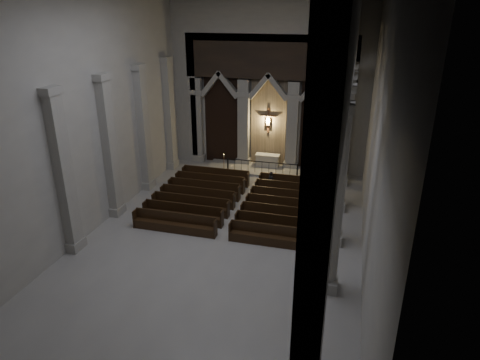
{
  "coord_description": "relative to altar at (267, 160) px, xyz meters",
  "views": [
    {
      "loc": [
        5.93,
        -18.16,
        11.22
      ],
      "look_at": [
        0.22,
        3.0,
        2.28
      ],
      "focal_mm": 32.0,
      "sensor_mm": 36.0,
      "label": 1
    }
  ],
  "objects": [
    {
      "name": "right_arcade",
      "position": [
        5.39,
        -9.9,
        7.22
      ],
      "size": [
        1.0,
        24.0,
        12.0
      ],
      "color": "#A9A69D",
      "rests_on": "ground"
    },
    {
      "name": "worshipper",
      "position": [
        1.05,
        -4.03,
        0.03
      ],
      "size": [
        0.55,
        0.46,
        1.27
      ],
      "primitive_type": "imported",
      "rotation": [
        0.0,
        0.0,
        -0.41
      ],
      "color": "black",
      "rests_on": "ground"
    },
    {
      "name": "left_pilasters",
      "position": [
        -6.86,
        -7.73,
        3.3
      ],
      "size": [
        0.6,
        13.0,
        8.03
      ],
      "color": "#A9A69D",
      "rests_on": "ground"
    },
    {
      "name": "pews",
      "position": [
        -0.11,
        -7.29,
        -0.27
      ],
      "size": [
        10.06,
        7.49,
        1.04
      ],
      "color": "black",
      "rests_on": "ground"
    },
    {
      "name": "sanctuary_step",
      "position": [
        -0.11,
        -0.63,
        -0.53
      ],
      "size": [
        8.5,
        2.6,
        0.15
      ],
      "primitive_type": "cube",
      "color": "#A9A69D",
      "rests_on": "ground"
    },
    {
      "name": "candle_stand_right",
      "position": [
        3.1,
        -1.59,
        -0.19
      ],
      "size": [
        0.26,
        0.26,
        1.54
      ],
      "color": "#B07036",
      "rests_on": "ground"
    },
    {
      "name": "room",
      "position": [
        -0.11,
        -11.23,
        6.99
      ],
      "size": [
        24.0,
        24.1,
        12.0
      ],
      "color": "#A29F9A",
      "rests_on": "ground"
    },
    {
      "name": "candle_stand_left",
      "position": [
        -2.93,
        -1.46,
        -0.25
      ],
      "size": [
        0.22,
        0.22,
        1.32
      ],
      "color": "#B07036",
      "rests_on": "ground"
    },
    {
      "name": "sanctuary_wall",
      "position": [
        -0.11,
        0.31,
        6.01
      ],
      "size": [
        14.0,
        0.77,
        12.0
      ],
      "color": "#A9A69D",
      "rests_on": "ground"
    },
    {
      "name": "altar",
      "position": [
        0.0,
        0.0,
        0.0
      ],
      "size": [
        1.79,
        0.71,
        0.91
      ],
      "color": "beige",
      "rests_on": "sanctuary_step"
    },
    {
      "name": "altar_rail",
      "position": [
        -0.11,
        -1.41,
        0.06
      ],
      "size": [
        5.16,
        0.09,
        1.01
      ],
      "color": "black",
      "rests_on": "ground"
    }
  ]
}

